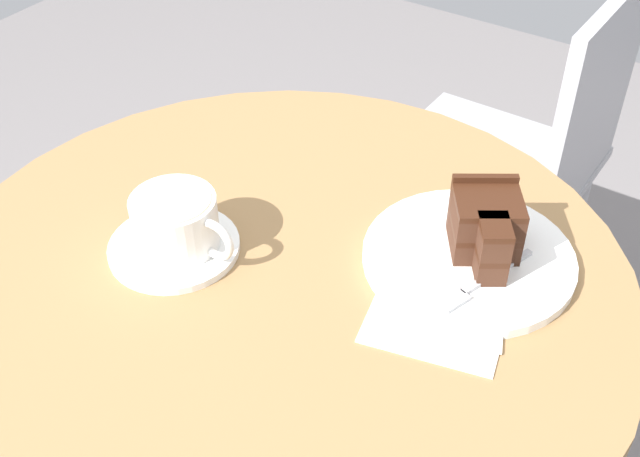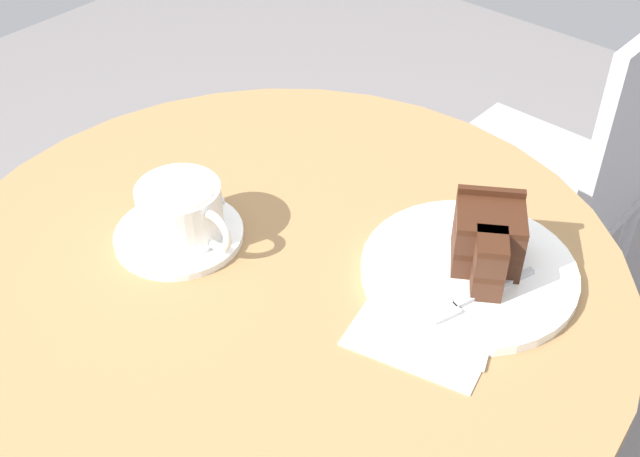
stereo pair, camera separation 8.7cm
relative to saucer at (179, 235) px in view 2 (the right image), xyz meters
name	(u,v)px [view 2 (the right image)]	position (x,y,z in m)	size (l,w,h in m)	color
cafe_table	(279,343)	(0.12, 0.04, -0.13)	(0.78, 0.78, 0.75)	olive
saucer	(179,235)	(0.00, 0.00, 0.00)	(0.15, 0.15, 0.01)	white
coffee_cup	(181,210)	(0.01, 0.00, 0.04)	(0.13, 0.10, 0.06)	white
teaspoon	(195,202)	(-0.03, 0.05, 0.01)	(0.07, 0.08, 0.00)	#B7B7BC
cake_plate	(469,271)	(0.29, 0.17, 0.00)	(0.24, 0.24, 0.01)	white
cake_slice	(488,240)	(0.29, 0.18, 0.04)	(0.10, 0.11, 0.07)	#422619
fork	(469,299)	(0.31, 0.12, 0.01)	(0.06, 0.14, 0.00)	#B7B7BC
napkin	(431,317)	(0.29, 0.09, 0.00)	(0.17, 0.18, 0.00)	silver
cafe_chair	(574,170)	(0.15, 0.77, -0.25)	(0.38, 0.38, 0.83)	#9E9EA3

